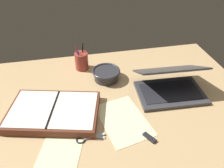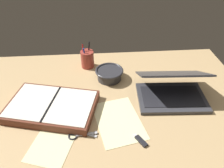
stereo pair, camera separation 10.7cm
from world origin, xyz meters
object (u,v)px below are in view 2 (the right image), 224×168
Objects in this scene: laptop at (172,89)px; pen_cup at (87,59)px; planner at (52,107)px; bowl at (109,74)px; scissors at (76,134)px.

pen_cup is (-41.62, 30.85, 0.59)cm from laptop.
laptop is at bearing -36.55° from pen_cup.
laptop is 51.81cm from pen_cup.
bowl is at bearing 52.67° from planner.
laptop is 2.21× the size of bowl.
laptop is 2.18× the size of pen_cup.
pen_cup is at bearing 79.81° from planner.
laptop is at bearing 19.05° from planner.
bowl is 18.14cm from pen_cup.
pen_cup is at bearing 146.47° from laptop.
bowl is at bearing -48.00° from pen_cup.
pen_cup is 51.98cm from scissors.
laptop is 58.04cm from planner.
scissors is (11.86, -15.53, -1.79)cm from planner.
bowl is 41.63cm from scissors.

